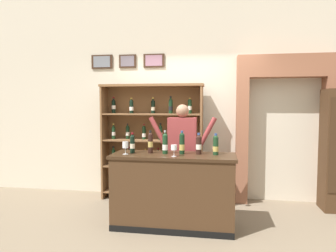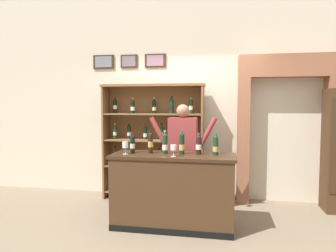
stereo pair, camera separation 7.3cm
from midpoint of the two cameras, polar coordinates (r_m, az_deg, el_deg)
ground_plane at (r=4.35m, az=1.04°, el=-18.11°), size 14.00×14.00×0.02m
back_wall at (r=5.50m, az=3.32°, el=5.82°), size 12.00×0.19×3.60m
wine_shelf at (r=5.32m, az=-3.29°, el=-2.32°), size 1.74×0.36×1.96m
archway_doorway at (r=5.43m, az=20.12°, el=1.21°), size 1.54×0.45×2.41m
tasting_counter at (r=4.19m, az=0.47°, el=-11.80°), size 1.62×0.61×0.97m
shopkeeper at (r=4.60m, az=2.19°, el=-3.80°), size 1.03×0.22×1.62m
tasting_bottle_chianti at (r=4.23m, az=-7.04°, el=-3.19°), size 0.07×0.07×0.28m
tasting_bottle_riserva at (r=4.18m, az=-3.74°, el=-3.00°), size 0.07×0.07×0.31m
tasting_bottle_grappa at (r=4.12m, az=-1.05°, el=-3.23°), size 0.07×0.07×0.31m
tasting_bottle_rosso at (r=4.09m, az=2.07°, el=-3.21°), size 0.07×0.07×0.31m
tasting_bottle_prosecco at (r=4.09m, az=5.16°, el=-3.35°), size 0.07×0.07×0.28m
tasting_bottle_brunello at (r=4.08m, az=8.25°, el=-3.45°), size 0.07×0.07×0.28m
wine_glass_center at (r=4.12m, az=-8.34°, el=-3.53°), size 0.08×0.08×0.17m
wine_glass_spare at (r=3.90m, az=0.56°, el=-4.09°), size 0.08×0.08×0.15m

